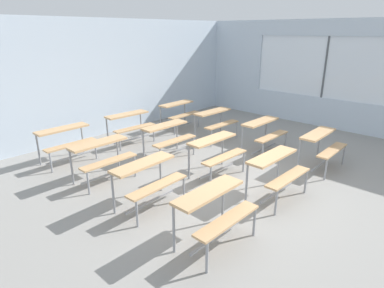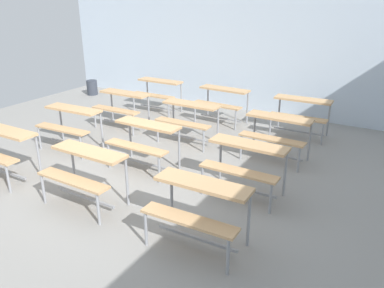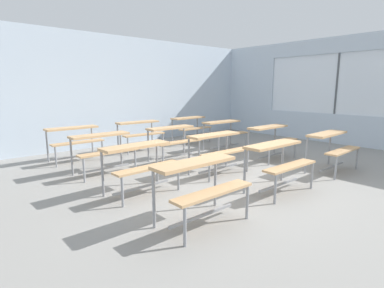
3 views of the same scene
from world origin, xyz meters
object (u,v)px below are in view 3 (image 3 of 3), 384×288
object	(u,v)px
desk_bench_r0c0	(201,177)
desk_bench_r3c0	(74,136)
desk_bench_r2c0	(103,144)
desk_bench_r3c1	(140,129)
desk_bench_r0c2	(332,143)
desk_bench_r1c2	(272,135)
desk_bench_r2c1	(173,135)
desk_bench_r2c2	(224,128)
desk_bench_r3c2	(191,123)
desk_bench_r1c0	(140,157)
desk_bench_r1c1	(218,144)
desk_bench_r0c1	(279,156)

from	to	relation	value
desk_bench_r0c0	desk_bench_r3c0	size ratio (longest dim) A/B	1.00
desk_bench_r2c0	desk_bench_r3c1	distance (m)	2.14
desk_bench_r3c0	desk_bench_r3c1	size ratio (longest dim) A/B	0.98
desk_bench_r0c2	desk_bench_r2c0	world-z (taller)	same
desk_bench_r1c2	desk_bench_r2c1	world-z (taller)	same
desk_bench_r2c2	desk_bench_r2c0	bearing A→B (deg)	-178.16
desk_bench_r2c2	desk_bench_r3c1	xyz separation A→B (m)	(-1.69, 1.37, 0.00)
desk_bench_r1c2	desk_bench_r3c2	xyz separation A→B (m)	(0.01, 2.78, 0.00)
desk_bench_r3c0	desk_bench_r2c1	bearing A→B (deg)	-39.57
desk_bench_r3c2	desk_bench_r0c0	bearing A→B (deg)	-131.16
desk_bench_r0c0	desk_bench_r1c0	size ratio (longest dim) A/B	0.98
desk_bench_r0c0	desk_bench_r2c0	distance (m)	2.75
desk_bench_r1c0	desk_bench_r3c0	xyz separation A→B (m)	(0.00, 2.74, 0.00)
desk_bench_r2c0	desk_bench_r3c0	xyz separation A→B (m)	(-0.04, 1.36, 0.00)
desk_bench_r1c1	desk_bench_r3c2	size ratio (longest dim) A/B	1.00
desk_bench_r0c1	desk_bench_r3c0	xyz separation A→B (m)	(-1.67, 4.06, 0.00)
desk_bench_r1c2	desk_bench_r2c1	distance (m)	2.20
desk_bench_r2c1	desk_bench_r3c2	distance (m)	2.23
desk_bench_r0c0	desk_bench_r0c1	xyz separation A→B (m)	(1.68, 0.04, 0.00)
desk_bench_r2c2	desk_bench_r3c2	distance (m)	1.37
desk_bench_r2c0	desk_bench_r0c1	bearing A→B (deg)	-59.27
desk_bench_r2c1	desk_bench_r2c0	bearing A→B (deg)	179.27
desk_bench_r3c1	desk_bench_r1c2	bearing A→B (deg)	-55.48
desk_bench_r2c0	desk_bench_r0c0	bearing A→B (deg)	-91.39
desk_bench_r0c1	desk_bench_r1c2	xyz separation A→B (m)	(1.73, 1.30, 0.00)
desk_bench_r0c2	desk_bench_r2c2	bearing A→B (deg)	89.73
desk_bench_r0c0	desk_bench_r1c0	bearing A→B (deg)	89.37
desk_bench_r1c0	desk_bench_r0c1	bearing A→B (deg)	-40.78
desk_bench_r1c0	desk_bench_r0c2	bearing A→B (deg)	-24.20
desk_bench_r0c0	desk_bench_r0c1	size ratio (longest dim) A/B	0.99
desk_bench_r1c2	desk_bench_r0c0	bearing A→B (deg)	-157.94
desk_bench_r3c2	desk_bench_r0c2	bearing A→B (deg)	-91.36
desk_bench_r2c0	desk_bench_r1c1	bearing A→B (deg)	-41.06
desk_bench_r0c0	desk_bench_r1c0	world-z (taller)	same
desk_bench_r2c2	desk_bench_r1c1	bearing A→B (deg)	-138.66
desk_bench_r1c1	desk_bench_r3c1	xyz separation A→B (m)	(0.01, 2.78, 0.00)
desk_bench_r1c0	desk_bench_r0c0	bearing A→B (deg)	-92.85
desk_bench_r3c1	desk_bench_r3c2	size ratio (longest dim) A/B	1.01
desk_bench_r0c2	desk_bench_r3c1	size ratio (longest dim) A/B	0.99
desk_bench_r0c2	desk_bench_r2c1	size ratio (longest dim) A/B	1.01
desk_bench_r1c2	desk_bench_r2c2	bearing A→B (deg)	91.60
desk_bench_r0c2	desk_bench_r2c1	xyz separation A→B (m)	(-1.74, 2.71, 0.00)
desk_bench_r0c2	desk_bench_r3c1	xyz separation A→B (m)	(-1.73, 4.12, 0.00)
desk_bench_r1c2	desk_bench_r2c1	xyz separation A→B (m)	(-1.72, 1.37, 0.00)
desk_bench_r1c0	desk_bench_r1c1	bearing A→B (deg)	-3.10
desk_bench_r1c0	desk_bench_r1c1	xyz separation A→B (m)	(1.67, -0.02, 0.00)
desk_bench_r0c2	desk_bench_r3c2	distance (m)	4.12
desk_bench_r0c0	desk_bench_r1c2	size ratio (longest dim) A/B	1.00
desk_bench_r0c0	desk_bench_r2c0	size ratio (longest dim) A/B	1.00
desk_bench_r2c0	desk_bench_r2c2	distance (m)	3.33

